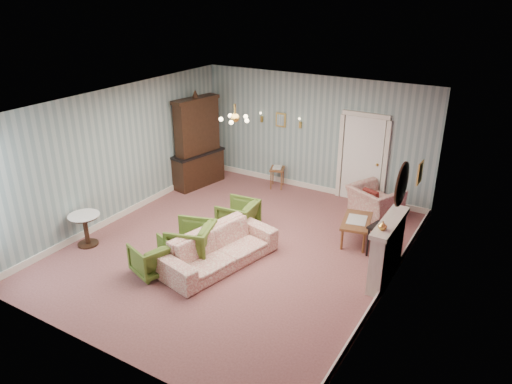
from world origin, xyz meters
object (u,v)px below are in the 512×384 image
Objects in this scene: olive_chair_a at (152,257)px; side_table_black at (380,242)px; fireplace at (387,250)px; pedestal_table at (86,230)px; olive_chair_b at (191,240)px; coffee_table at (356,231)px; olive_chair_c at (238,215)px; dresser at (197,140)px; wingback_chair at (375,197)px; sofa_chintz at (220,243)px.

olive_chair_a is 4.30m from side_table_black.
side_table_black is (-0.31, 0.72, -0.26)m from fireplace.
fireplace is at bearing 18.61° from pedestal_table.
coffee_table is (2.45, 2.25, -0.16)m from olive_chair_b.
olive_chair_c is 3.23m from fireplace.
dresser is at bearing -135.15° from olive_chair_a.
wingback_chair is at bearing 17.78° from dresser.
olive_chair_a is at bearing -39.50° from olive_chair_b.
olive_chair_a is 0.89× the size of olive_chair_c.
dresser is at bearing 55.66° from sofa_chintz.
fireplace is (3.22, -0.19, 0.20)m from olive_chair_c.
side_table_black is (0.60, -0.32, 0.07)m from coffee_table.
pedestal_table is at bearing -79.11° from dresser.
sofa_chintz is 3.40× the size of pedestal_table.
fireplace is (3.67, 1.97, 0.24)m from olive_chair_a.
olive_chair_b is at bearing 177.03° from olive_chair_a.
olive_chair_b is at bearing -44.26° from dresser.
sofa_chintz is at bearing -131.39° from coffee_table.
sofa_chintz is 2.85m from coffee_table.
wingback_chair reaches higher than olive_chair_c.
pedestal_table is (-4.60, -2.89, 0.09)m from coffee_table.
wingback_chair is 0.43× the size of dresser.
olive_chair_c is 1.13× the size of pedestal_table.
coffee_table is at bearing 0.65° from dresser.
sofa_chintz is 3.00m from fireplace.
olive_chair_b is 0.59m from sofa_chintz.
side_table_black is (2.90, 0.52, -0.06)m from olive_chair_c.
wingback_chair is at bearing 92.93° from coffee_table.
olive_chair_a is 1.25m from sofa_chintz.
coffee_table is at bearing 131.45° from fireplace.
side_table_black is at bearing 26.34° from pedestal_table.
side_table_black is (2.48, 1.81, -0.13)m from sofa_chintz.
wingback_chair is at bearing 112.21° from fireplace.
olive_chair_c is at bearing 41.77° from pedestal_table.
sofa_chintz is at bearing -158.60° from fireplace.
fireplace is 1.42m from coffee_table.
coffee_table is at bearing 156.69° from olive_chair_a.
coffee_table is at bearing 119.24° from wingback_chair.
dresser is at bearing -162.44° from olive_chair_b.
olive_chair_a is 1.84m from pedestal_table.
dresser reaches higher than olive_chair_c.
olive_chair_a and pedestal_table have the same top height.
dresser is (-2.29, 1.67, 0.84)m from olive_chair_c.
dresser is 3.83× the size of side_table_black.
olive_chair_b is at bearing 115.06° from sofa_chintz.
olive_chair_c is at bearing -25.24° from dresser.
wingback_chair is (2.38, 3.63, 0.05)m from olive_chair_b.
sofa_chintz is at bearing -143.84° from side_table_black.
olive_chair_b is at bearing -147.65° from side_table_black.
olive_chair_c is 2.46m from coffee_table.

